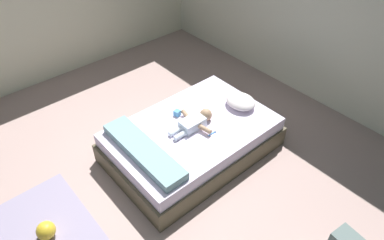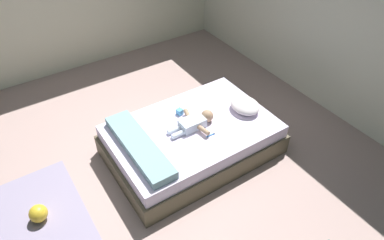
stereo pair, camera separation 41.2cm
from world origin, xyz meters
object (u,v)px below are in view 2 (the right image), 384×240
at_px(bed, 192,140).
at_px(toy_block, 180,112).
at_px(toothbrush, 211,135).
at_px(baby, 195,122).
at_px(toy_ball, 38,213).
at_px(pillow, 245,105).

relative_size(bed, toy_block, 23.78).
bearing_deg(bed, toothbrush, 21.57).
distance_m(baby, toothbrush, 0.26).
bearing_deg(bed, toy_ball, -91.40).
bearing_deg(toy_ball, toy_block, 97.09).
distance_m(bed, pillow, 0.80).
bearing_deg(bed, baby, 68.74).
height_order(baby, toothbrush, baby).
bearing_deg(bed, pillow, 82.22).
distance_m(baby, toy_ball, 1.97).
bearing_deg(toy_block, bed, -0.17).
xyz_separation_m(toothbrush, toy_ball, (-0.30, -2.00, -0.34)).
height_order(bed, toy_block, toy_block).
height_order(baby, toy_block, baby).
distance_m(pillow, toy_ball, 2.67).
bearing_deg(pillow, bed, -97.78).
distance_m(bed, toy_block, 0.38).
xyz_separation_m(baby, toy_ball, (-0.06, -1.93, -0.39)).
bearing_deg(pillow, baby, -97.06).
relative_size(bed, pillow, 5.03).
relative_size(pillow, toothbrush, 3.19).
distance_m(pillow, toy_block, 0.83).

